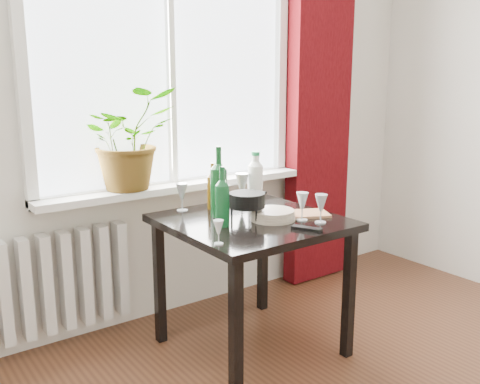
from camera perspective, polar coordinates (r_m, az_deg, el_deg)
window at (r=3.21m, az=-7.61°, el=14.50°), size 1.72×0.08×1.62m
windowsill at (r=3.22m, az=-6.62°, el=0.64°), size 1.72×0.20×0.04m
curtain at (r=3.81m, az=8.47°, el=9.57°), size 0.50×0.12×2.56m
radiator at (r=3.09m, az=-19.02°, el=-9.09°), size 0.80×0.10×0.55m
table at (r=2.83m, az=1.27°, el=-4.66°), size 0.85×0.85×0.74m
potted_plant at (r=3.05m, az=-11.81°, el=5.61°), size 0.52×0.45×0.57m
wine_bottle_left at (r=2.63m, az=-1.91°, el=-0.45°), size 0.08×0.08×0.30m
wine_bottle_right at (r=2.81m, az=-2.29°, el=1.19°), size 0.10×0.10×0.38m
bottle_amber at (r=2.98m, az=-2.91°, el=0.69°), size 0.08×0.08×0.27m
cleaning_bottle at (r=3.10m, az=1.64°, el=1.62°), size 0.11×0.11×0.31m
wineglass_front_right at (r=2.77m, az=6.65°, el=-1.53°), size 0.06×0.06×0.15m
wineglass_far_right at (r=2.73m, az=8.62°, el=-1.74°), size 0.08×0.08×0.15m
wineglass_back_center at (r=3.08m, az=0.22°, el=0.37°), size 0.09×0.09×0.19m
wineglass_back_left at (r=2.96m, az=-6.21°, el=-0.53°), size 0.09×0.09×0.16m
wineglass_front_left at (r=2.37m, az=-2.30°, el=-4.31°), size 0.06×0.06×0.11m
plate_stack at (r=2.78m, az=3.50°, el=-2.45°), size 0.25×0.25×0.05m
fondue_pot at (r=2.76m, az=0.75°, el=-1.55°), size 0.25×0.23×0.15m
tv_remote at (r=2.62m, az=7.13°, el=-3.90°), size 0.10×0.15×0.02m
cutting_board at (r=2.89m, az=6.85°, el=-2.33°), size 0.30×0.26×0.01m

